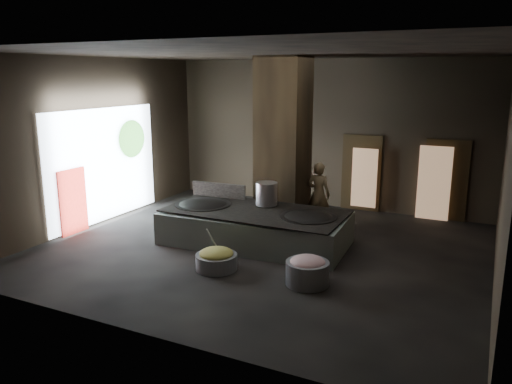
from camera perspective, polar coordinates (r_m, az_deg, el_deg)
The scene contains 28 objects.
floor at distance 12.00m, azimuth 0.76°, elevation -6.63°, with size 10.00×9.00×0.10m, color black.
ceiling at distance 11.29m, azimuth 0.83°, elevation 15.89°, with size 10.00×9.00×0.10m, color black.
back_wall at distance 15.62m, azimuth 7.94°, elevation 6.59°, with size 10.00×0.10×4.50m, color black.
front_wall at distance 7.63m, azimuth -13.88°, elevation -0.66°, with size 10.00×0.10×4.50m, color black.
left_wall at distance 14.29m, azimuth -17.96°, elevation 5.46°, with size 0.10×9.00×4.50m, color black.
right_wall at distance 10.37m, azimuth 26.96°, elevation 1.91°, with size 0.10×9.00×4.50m, color black.
pillar at distance 13.26m, azimuth 3.11°, elevation 5.52°, with size 1.20×1.20×4.50m, color black.
hearth_platform at distance 12.20m, azimuth -0.10°, elevation -4.13°, with size 4.43×2.12×0.77m, color #A9BCAD.
platform_cap at distance 12.08m, azimuth -0.10°, elevation -2.18°, with size 4.33×2.08×0.03m, color black.
wok_left at distance 12.74m, azimuth -6.07°, elevation -1.74°, with size 1.39×1.39×0.38m, color black.
wok_left_rim at distance 12.72m, azimuth -6.08°, elevation -1.44°, with size 1.42×1.42×0.05m, color black.
wok_right at distance 11.64m, azimuth 6.00°, elevation -3.19°, with size 1.30×1.30×0.37m, color black.
wok_right_rim at distance 11.62m, azimuth 6.01°, elevation -2.86°, with size 1.33×1.33×0.05m, color black.
stock_pot at distance 12.46m, azimuth 1.22°, elevation -0.20°, with size 0.54×0.54×0.58m, color silver.
splash_guard at distance 13.33m, azimuth -4.29°, elevation 0.22°, with size 1.54×0.06×0.38m, color black.
cook at distance 13.54m, azimuth 7.17°, elevation -0.28°, with size 0.64×0.42×1.77m, color olive.
veg_basin at distance 10.72m, azimuth -4.53°, elevation -7.94°, with size 0.89×0.89×0.33m, color gray.
veg_fill at distance 10.65m, azimuth -4.55°, elevation -7.00°, with size 0.73×0.73×0.22m, color #759548.
ladle at distance 10.78m, azimuth -4.86°, elevation -5.63°, with size 0.03×0.03×0.70m, color silver.
meat_basin at distance 9.98m, azimuth 5.89°, elevation -9.19°, with size 0.86×0.86×0.47m, color gray.
meat_fill at distance 9.90m, azimuth 5.92°, elevation -8.04°, with size 0.71×0.71×0.27m, color #C1747D.
doorway_near at distance 15.38m, azimuth 11.94°, elevation 1.99°, with size 1.18×0.08×2.38m, color black.
doorway_near_glow at distance 15.10m, azimuth 12.27°, elevation 1.58°, with size 0.74×0.04×1.76m, color #8C6647.
doorway_far at distance 15.00m, azimuth 20.85°, elevation 1.12°, with size 1.18×0.08×2.38m, color black.
doorway_far_glow at distance 14.91m, azimuth 19.68°, elevation 0.94°, with size 0.89×0.04×2.10m, color #8C6647.
left_opening at distance 14.46m, azimuth -16.94°, elevation 3.01°, with size 0.04×4.20×3.10m, color white.
pavilion_sliver at distance 13.66m, azimuth -20.19°, elevation -1.04°, with size 0.05×0.90×1.70m, color maroon.
tree_silhouette at distance 15.12m, azimuth -13.99°, elevation 5.92°, with size 0.28×1.10×1.10m, color #194714.
Camera 1 is at (4.78, -10.21, 4.04)m, focal length 35.00 mm.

